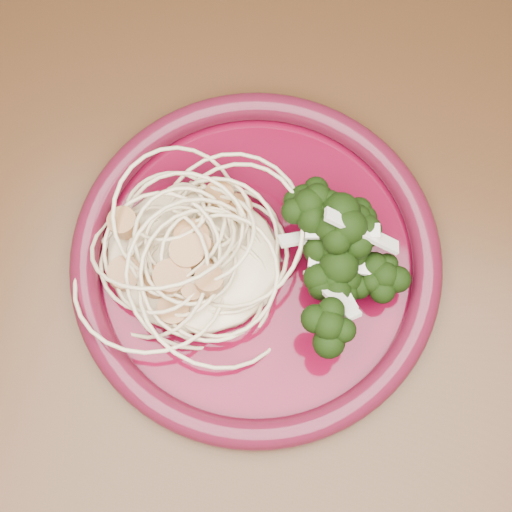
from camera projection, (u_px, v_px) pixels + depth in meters
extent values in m
plane|color=brown|center=(300.00, 414.00, 1.28)|extent=(3.50, 3.50, 0.00)
cube|color=#472814|center=(352.00, 331.00, 0.59)|extent=(1.20, 0.80, 0.04)
cylinder|color=#472814|center=(4.00, 84.00, 1.08)|extent=(0.06, 0.06, 0.71)
cylinder|color=#540519|center=(256.00, 262.00, 0.58)|extent=(0.34, 0.34, 0.01)
torus|color=#541021|center=(256.00, 259.00, 0.57)|extent=(0.35, 0.35, 0.02)
ellipsoid|color=beige|center=(193.00, 254.00, 0.56)|extent=(0.16, 0.15, 0.03)
ellipsoid|color=black|center=(335.00, 251.00, 0.55)|extent=(0.13, 0.18, 0.06)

